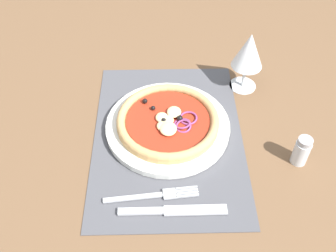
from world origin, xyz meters
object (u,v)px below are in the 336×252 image
fork (157,195)px  pepper_shaker (302,151)px  pizza (170,121)px  plate (170,126)px  wine_glass (249,51)px  knife (174,211)px

fork → pepper_shaker: size_ratio=2.70×
pizza → plate: bearing=-163.8°
fork → wine_glass: size_ratio=1.21×
pizza → wine_glass: (-14.05, 17.99, 7.32)cm
fork → wine_glass: (-31.03, 20.97, 9.68)cm
plate → pepper_shaker: pepper_shaker is taller
pizza → wine_glass: wine_glass is taller
pepper_shaker → wine_glass: bearing=-161.2°
pizza → fork: 17.40cm
plate → wine_glass: size_ratio=1.80×
fork → knife: size_ratio=0.90×
knife → wine_glass: size_ratio=1.34×
plate → pepper_shaker: (9.07, 25.85, 2.11)cm
fork → plate: bearing=74.3°
fork → wine_glass: bearing=50.2°
fork → pizza: bearing=74.3°
pizza → wine_glass: 23.97cm
pizza → fork: bearing=-10.0°
wine_glass → pepper_shaker: 25.38cm
pizza → knife: 20.49cm
plate → fork: (17.01, -2.97, -0.52)cm
pizza → pepper_shaker: pepper_shaker is taller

